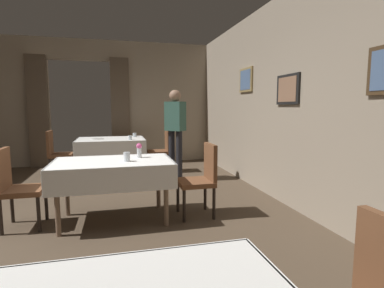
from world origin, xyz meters
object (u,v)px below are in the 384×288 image
object	(u,v)px
chair_far_right	(162,148)
glass_far_b	(135,135)
plate_far_c	(98,139)
flower_vase_mid	(139,150)
glass_mid_b	(127,157)
person_waiter_by_doorway	(175,127)
chair_mid_right	(202,176)
chair_mid_left	(15,184)
chair_far_left	(57,151)
dining_table_far	(111,143)
dining_table_mid	(113,168)
glass_far_a	(130,138)

from	to	relation	value
chair_far_right	glass_far_b	xyz separation A→B (m)	(-0.57, 0.23, 0.28)
plate_far_c	glass_far_b	bearing A→B (deg)	17.96
flower_vase_mid	glass_mid_b	size ratio (longest dim) A/B	1.66
person_waiter_by_doorway	glass_far_b	bearing A→B (deg)	124.73
chair_mid_right	chair_mid_left	world-z (taller)	same
chair_mid_right	plate_far_c	bearing A→B (deg)	117.10
flower_vase_mid	plate_far_c	bearing A→B (deg)	104.39
chair_far_left	chair_mid_right	bearing A→B (deg)	-51.94
plate_far_c	person_waiter_by_doorway	world-z (taller)	person_waiter_by_doorway
dining_table_far	person_waiter_by_doorway	world-z (taller)	person_waiter_by_doorway
chair_mid_right	chair_mid_left	bearing A→B (deg)	176.89
dining_table_mid	glass_mid_b	bearing A→B (deg)	-30.83
chair_mid_right	glass_far_b	bearing A→B (deg)	102.29
plate_far_c	flower_vase_mid	bearing A→B (deg)	-75.61
glass_far_a	plate_far_c	distance (m)	0.72
glass_far_a	person_waiter_by_doorway	size ratio (longest dim) A/B	0.05
glass_mid_b	person_waiter_by_doorway	bearing A→B (deg)	64.02
chair_far_right	chair_far_left	bearing A→B (deg)	178.63
glass_far_b	glass_mid_b	bearing A→B (deg)	-95.17
glass_far_a	glass_far_b	size ratio (longest dim) A/B	0.99
chair_far_left	glass_far_a	distance (m)	1.52
glass_far_b	glass_far_a	bearing A→B (deg)	-102.15
dining_table_mid	dining_table_far	distance (m)	2.70
chair_far_left	chair_far_right	bearing A→B (deg)	-1.37
glass_mid_b	person_waiter_by_doorway	size ratio (longest dim) A/B	0.06
dining_table_far	person_waiter_by_doorway	xyz separation A→B (m)	(1.21, -0.78, 0.36)
flower_vase_mid	dining_table_mid	bearing A→B (deg)	-155.51
glass_far_a	glass_far_b	world-z (taller)	glass_far_b
chair_mid_right	flower_vase_mid	distance (m)	0.87
dining_table_far	flower_vase_mid	distance (m)	2.58
dining_table_far	chair_far_left	world-z (taller)	chair_far_left
chair_mid_right	glass_far_a	xyz separation A→B (m)	(-0.78, 2.45, 0.28)
glass_far_a	flower_vase_mid	bearing A→B (deg)	-89.65
flower_vase_mid	chair_far_left	bearing A→B (deg)	119.17
dining_table_far	chair_far_right	bearing A→B (deg)	0.56
chair_mid_left	chair_far_left	world-z (taller)	same
flower_vase_mid	glass_far_b	xyz separation A→B (m)	(0.11, 2.79, -0.06)
glass_far_a	person_waiter_by_doorway	distance (m)	0.97
dining_table_far	glass_mid_b	size ratio (longest dim) A/B	12.21
person_waiter_by_doorway	plate_far_c	bearing A→B (deg)	152.22
dining_table_mid	flower_vase_mid	bearing A→B (deg)	24.49
flower_vase_mid	chair_far_right	bearing A→B (deg)	75.22
person_waiter_by_doorway	chair_mid_left	bearing A→B (deg)	-139.95
chair_mid_left	plate_far_c	distance (m)	2.77
chair_far_left	plate_far_c	bearing A→B (deg)	-4.63
chair_far_left	glass_far_b	bearing A→B (deg)	6.62
chair_far_right	plate_far_c	distance (m)	1.35
chair_mid_left	dining_table_mid	bearing A→B (deg)	-1.97
dining_table_far	person_waiter_by_doorway	bearing A→B (deg)	-32.79
plate_far_c	glass_mid_b	bearing A→B (deg)	-80.09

